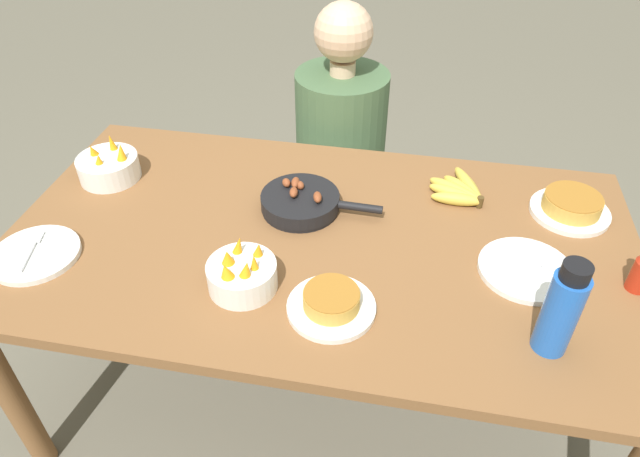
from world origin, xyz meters
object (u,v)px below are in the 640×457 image
Objects in this scene: frittata_plate_side at (571,206)px; fruit_bowl_citrus at (109,167)px; empty_plate_far_left at (526,270)px; water_bottle at (561,310)px; empty_plate_near_front at (35,254)px; fruit_bowl_mango at (242,274)px; skillet at (302,202)px; banana_bunch at (461,191)px; person_figure at (340,169)px; frittata_plate_center at (331,303)px.

fruit_bowl_citrus reaches higher than frittata_plate_side.
fruit_bowl_citrus reaches higher than empty_plate_far_left.
frittata_plate_side is at bearing 77.19° from water_bottle.
frittata_plate_side is 0.97× the size of empty_plate_near_front.
water_bottle is (-0.12, -0.53, 0.09)m from frittata_plate_side.
fruit_bowl_mango is at bearing -165.13° from empty_plate_far_left.
fruit_bowl_citrus reaches higher than skillet.
skillet is at bearing 149.02° from water_bottle.
empty_plate_near_front is (-1.13, -0.50, -0.01)m from banana_bunch.
banana_bunch is 0.83× the size of empty_plate_far_left.
fruit_bowl_mango reaches higher than banana_bunch.
water_bottle is (0.20, -0.56, 0.10)m from banana_bunch.
banana_bunch is 0.74m from fruit_bowl_mango.
banana_bunch reaches higher than empty_plate_near_front.
fruit_bowl_mango is at bearing -137.44° from banana_bunch.
person_figure is (0.68, 0.96, -0.26)m from empty_plate_near_front.
empty_plate_near_front is 0.59m from fruit_bowl_mango.
empty_plate_far_left is at bearing -9.25° from fruit_bowl_citrus.
skillet is 0.35m from fruit_bowl_mango.
empty_plate_near_front is at bearing -171.82° from empty_plate_far_left.
banana_bunch is at bearing 109.48° from water_bottle.
water_bottle reaches higher than empty_plate_far_left.
frittata_plate_center is 0.53m from empty_plate_far_left.
person_figure is (-0.76, 0.49, -0.28)m from frittata_plate_side.
frittata_plate_side is 0.32m from empty_plate_far_left.
frittata_plate_side is 1.43m from fruit_bowl_citrus.
skillet is 0.78m from water_bottle.
person_figure reaches higher than frittata_plate_center.
person_figure is at bearing 128.35° from empty_plate_far_left.
water_bottle is at bearing -83.20° from empty_plate_far_left.
banana_bunch is at bearing 118.23° from empty_plate_far_left.
fruit_bowl_citrus reaches higher than frittata_plate_center.
frittata_plate_center is at bearing -154.52° from empty_plate_far_left.
empty_plate_near_front is 1.33m from water_bottle.
frittata_plate_center reaches higher than empty_plate_far_left.
water_bottle is at bearing -102.81° from frittata_plate_side.
banana_bunch is 0.60m from water_bottle.
banana_bunch is 0.35m from empty_plate_far_left.
fruit_bowl_citrus is (-1.11, -0.10, 0.02)m from banana_bunch.
fruit_bowl_mango is 0.16× the size of person_figure.
skillet is 0.75m from empty_plate_near_front.
empty_plate_near_front is at bearing -93.31° from fruit_bowl_citrus.
empty_plate_near_front is at bearing 177.54° from water_bottle.
fruit_bowl_citrus is (-0.80, 0.44, 0.02)m from frittata_plate_center.
frittata_plate_center is at bearing -140.81° from frittata_plate_side.
fruit_bowl_citrus is at bearing -174.63° from banana_bunch.
empty_plate_far_left is at bearing 8.18° from empty_plate_near_front.
empty_plate_near_front is at bearing -162.00° from frittata_plate_side.
skillet reaches higher than banana_bunch.
fruit_bowl_mango is (-0.24, 0.04, 0.02)m from frittata_plate_center.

